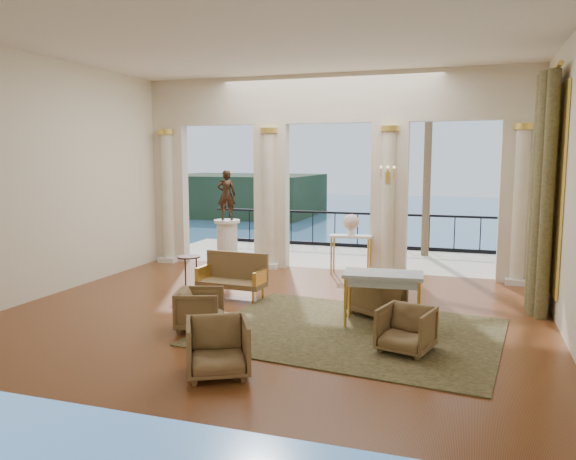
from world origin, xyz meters
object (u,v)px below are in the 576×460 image
(game_table, at_px, (383,278))
(pedestal, at_px, (227,246))
(armchair_b, at_px, (406,327))
(settee, at_px, (234,276))
(armchair_c, at_px, (376,292))
(armchair_d, at_px, (200,307))
(console_table, at_px, (351,242))
(armchair_a, at_px, (218,345))
(statue, at_px, (227,195))
(side_table, at_px, (189,261))

(game_table, xyz_separation_m, pedestal, (-4.11, 3.20, -0.18))
(armchair_b, height_order, settee, settee)
(armchair_c, relative_size, armchair_d, 1.11)
(armchair_c, distance_m, armchair_d, 2.94)
(armchair_d, distance_m, console_table, 4.96)
(armchair_d, bearing_deg, armchair_a, -163.20)
(armchair_b, height_order, console_table, console_table)
(game_table, relative_size, statue, 1.11)
(statue, bearing_deg, armchair_d, 94.57)
(game_table, bearing_deg, pedestal, 136.79)
(armchair_c, xyz_separation_m, settee, (-2.75, 0.35, 0.03))
(armchair_c, height_order, console_table, console_table)
(settee, height_order, statue, statue)
(armchair_d, height_order, pedestal, pedestal)
(armchair_c, relative_size, game_table, 0.60)
(side_table, bearing_deg, pedestal, 95.00)
(settee, distance_m, side_table, 1.00)
(armchair_a, relative_size, console_table, 0.78)
(armchair_a, relative_size, statue, 0.66)
(armchair_d, xyz_separation_m, settee, (-0.30, 1.98, 0.07))
(console_table, relative_size, side_table, 1.35)
(armchair_b, distance_m, settee, 3.99)
(armchair_c, distance_m, side_table, 3.76)
(armchair_a, xyz_separation_m, armchair_b, (2.08, 1.54, -0.04))
(armchair_d, distance_m, statue, 4.76)
(armchair_a, relative_size, armchair_d, 1.10)
(armchair_b, distance_m, console_table, 5.14)
(settee, distance_m, statue, 2.93)
(armchair_a, xyz_separation_m, console_table, (0.31, 6.35, 0.36))
(armchair_d, height_order, game_table, game_table)
(pedestal, relative_size, statue, 1.03)
(armchair_a, bearing_deg, pedestal, 85.17)
(armchair_a, distance_m, game_table, 3.15)
(armchair_c, xyz_separation_m, game_table, (0.19, -0.54, 0.37))
(settee, relative_size, side_table, 1.81)
(armchair_a, xyz_separation_m, game_table, (1.58, 2.69, 0.37))
(console_table, bearing_deg, game_table, -78.35)
(side_table, bearing_deg, settee, -4.42)
(armchair_d, relative_size, console_table, 0.71)
(statue, height_order, side_table, statue)
(game_table, relative_size, console_table, 1.31)
(armchair_d, bearing_deg, armchair_c, -72.97)
(armchair_a, xyz_separation_m, settee, (-1.36, 3.58, 0.04))
(game_table, xyz_separation_m, console_table, (-1.28, 3.66, -0.01))
(console_table, bearing_deg, pedestal, -178.48)
(armchair_a, xyz_separation_m, armchair_d, (-1.06, 1.60, -0.03))
(armchair_d, xyz_separation_m, pedestal, (-1.47, 4.29, 0.23))
(pedestal, bearing_deg, statue, 90.00)
(armchair_b, distance_m, armchair_c, 1.82)
(armchair_d, bearing_deg, console_table, -32.63)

